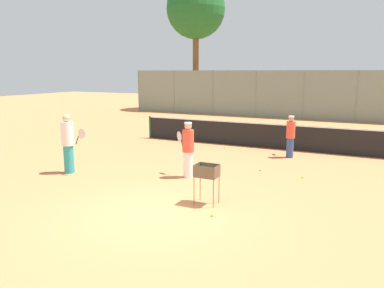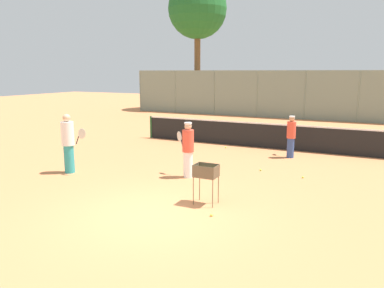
{
  "view_description": "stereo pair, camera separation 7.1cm",
  "coord_description": "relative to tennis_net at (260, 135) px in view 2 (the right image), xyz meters",
  "views": [
    {
      "loc": [
        4.24,
        -6.87,
        3.2
      ],
      "look_at": [
        -0.68,
        3.34,
        1.0
      ],
      "focal_mm": 35.0,
      "sensor_mm": 36.0,
      "label": 1
    },
    {
      "loc": [
        4.31,
        -6.84,
        3.2
      ],
      "look_at": [
        -0.68,
        3.34,
        1.0
      ],
      "focal_mm": 35.0,
      "sensor_mm": 36.0,
      "label": 2
    }
  ],
  "objects": [
    {
      "name": "ground_plane",
      "position": [
        0.0,
        -8.56,
        -0.56
      ],
      "size": [
        80.0,
        80.0,
        0.0
      ],
      "primitive_type": "plane",
      "color": "#D37F4C"
    },
    {
      "name": "tennis_net",
      "position": [
        0.0,
        0.0,
        0.0
      ],
      "size": [
        11.06,
        0.1,
        1.07
      ],
      "color": "#26592D",
      "rests_on": "ground_plane"
    },
    {
      "name": "back_fence",
      "position": [
        0.0,
        10.64,
        1.09
      ],
      "size": [
        26.52,
        0.08,
        3.29
      ],
      "color": "gray",
      "rests_on": "ground_plane"
    },
    {
      "name": "tree_0",
      "position": [
        -9.58,
        13.97,
        7.67
      ],
      "size": [
        4.87,
        4.87,
        10.74
      ],
      "color": "brown",
      "rests_on": "ground_plane"
    },
    {
      "name": "player_white_outfit",
      "position": [
        -4.35,
        -6.66,
        0.41
      ],
      "size": [
        0.96,
        0.39,
        1.89
      ],
      "rotation": [
        0.0,
        0.0,
        0.04
      ],
      "color": "teal",
      "rests_on": "ground_plane"
    },
    {
      "name": "player_red_cap",
      "position": [
        1.57,
        -1.36,
        0.26
      ],
      "size": [
        0.45,
        0.83,
        1.58
      ],
      "rotation": [
        0.0,
        0.0,
        1.97
      ],
      "color": "#334C8C",
      "rests_on": "ground_plane"
    },
    {
      "name": "player_yellow_shirt",
      "position": [
        -0.7,
        -5.46,
        0.33
      ],
      "size": [
        0.8,
        0.58,
        1.7
      ],
      "rotation": [
        0.0,
        0.0,
        2.58
      ],
      "color": "white",
      "rests_on": "ground_plane"
    },
    {
      "name": "ball_cart",
      "position": [
        0.75,
        -7.38,
        0.2
      ],
      "size": [
        0.56,
        0.41,
        0.99
      ],
      "color": "brown",
      "rests_on": "ground_plane"
    },
    {
      "name": "tennis_ball_0",
      "position": [
        1.21,
        -8.08,
        -0.53
      ],
      "size": [
        0.07,
        0.07,
        0.07
      ],
      "primitive_type": "sphere",
      "color": "#D1E54C",
      "rests_on": "ground_plane"
    },
    {
      "name": "tennis_ball_1",
      "position": [
        -3.39,
        -0.35,
        -0.53
      ],
      "size": [
        0.07,
        0.07,
        0.07
      ],
      "primitive_type": "sphere",
      "color": "#D1E54C",
      "rests_on": "ground_plane"
    },
    {
      "name": "tennis_ball_2",
      "position": [
        1.11,
        -3.76,
        -0.53
      ],
      "size": [
        0.07,
        0.07,
        0.07
      ],
      "primitive_type": "sphere",
      "color": "#D1E54C",
      "rests_on": "ground_plane"
    },
    {
      "name": "tennis_ball_4",
      "position": [
        -1.26,
        -0.77,
        -0.53
      ],
      "size": [
        0.07,
        0.07,
        0.07
      ],
      "primitive_type": "sphere",
      "color": "#D1E54C",
      "rests_on": "ground_plane"
    },
    {
      "name": "tennis_ball_5",
      "position": [
        2.51,
        -4.02,
        -0.53
      ],
      "size": [
        0.07,
        0.07,
        0.07
      ],
      "primitive_type": "sphere",
      "color": "#D1E54C",
      "rests_on": "ground_plane"
    }
  ]
}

